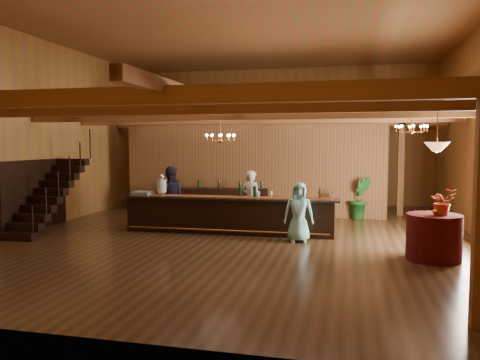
% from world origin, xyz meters
% --- Properties ---
extents(floor, '(14.00, 14.00, 0.00)m').
position_xyz_m(floor, '(0.00, 0.00, 0.00)').
color(floor, '#4E3320').
rests_on(floor, ground).
extents(ceiling, '(14.00, 14.00, 0.00)m').
position_xyz_m(ceiling, '(0.00, 0.00, 5.50)').
color(ceiling, '#95552D').
rests_on(ceiling, wall_back).
extents(wall_back, '(12.00, 0.10, 5.50)m').
position_xyz_m(wall_back, '(0.00, 7.00, 2.75)').
color(wall_back, olive).
rests_on(wall_back, floor).
extents(wall_front, '(12.00, 0.10, 5.50)m').
position_xyz_m(wall_front, '(0.00, -7.00, 2.75)').
color(wall_front, olive).
rests_on(wall_front, floor).
extents(wall_left, '(0.10, 14.00, 5.50)m').
position_xyz_m(wall_left, '(-6.00, 0.00, 2.75)').
color(wall_left, olive).
rests_on(wall_left, floor).
extents(beam_grid, '(11.90, 13.90, 0.39)m').
position_xyz_m(beam_grid, '(0.00, 0.51, 3.24)').
color(beam_grid, '#A45D2D').
rests_on(beam_grid, wall_left).
extents(support_posts, '(9.20, 10.20, 3.20)m').
position_xyz_m(support_posts, '(0.00, -0.50, 1.60)').
color(support_posts, '#A45D2D').
rests_on(support_posts, floor).
extents(partition_wall, '(9.00, 0.18, 3.10)m').
position_xyz_m(partition_wall, '(-0.50, 3.50, 1.55)').
color(partition_wall, brown).
rests_on(partition_wall, floor).
extents(window_right_back, '(0.12, 1.05, 1.75)m').
position_xyz_m(window_right_back, '(5.95, 1.00, 1.55)').
color(window_right_back, white).
rests_on(window_right_back, wall_right).
extents(staircase, '(1.00, 2.80, 2.00)m').
position_xyz_m(staircase, '(-5.45, -0.74, 1.00)').
color(staircase, black).
rests_on(staircase, floor).
extents(backroom_boxes, '(4.10, 0.60, 1.10)m').
position_xyz_m(backroom_boxes, '(-0.29, 5.50, 0.53)').
color(backroom_boxes, black).
rests_on(backroom_boxes, floor).
extents(tasting_bar, '(6.02, 0.87, 1.01)m').
position_xyz_m(tasting_bar, '(-0.43, 0.13, 0.51)').
color(tasting_bar, black).
rests_on(tasting_bar, floor).
extents(beverage_dispenser, '(0.26, 0.26, 0.60)m').
position_xyz_m(beverage_dispenser, '(-2.39, 0.14, 1.29)').
color(beverage_dispenser, silver).
rests_on(beverage_dispenser, tasting_bar).
extents(glass_rack_tray, '(0.50, 0.50, 0.10)m').
position_xyz_m(glass_rack_tray, '(-2.93, 0.04, 1.05)').
color(glass_rack_tray, gray).
rests_on(glass_rack_tray, tasting_bar).
extents(raffle_drum, '(0.34, 0.24, 0.30)m').
position_xyz_m(raffle_drum, '(2.19, 0.12, 1.18)').
color(raffle_drum, brown).
rests_on(raffle_drum, tasting_bar).
extents(bar_bottle_0, '(0.07, 0.07, 0.30)m').
position_xyz_m(bar_bottle_0, '(-0.12, 0.25, 1.15)').
color(bar_bottle_0, black).
rests_on(bar_bottle_0, tasting_bar).
extents(bar_bottle_1, '(0.07, 0.07, 0.30)m').
position_xyz_m(bar_bottle_1, '(0.27, 0.25, 1.15)').
color(bar_bottle_1, black).
rests_on(bar_bottle_1, tasting_bar).
extents(bar_bottle_2, '(0.07, 0.07, 0.30)m').
position_xyz_m(bar_bottle_2, '(0.28, 0.26, 1.15)').
color(bar_bottle_2, black).
rests_on(bar_bottle_2, tasting_bar).
extents(bar_bottle_3, '(0.07, 0.07, 0.30)m').
position_xyz_m(bar_bottle_3, '(0.30, 0.26, 1.15)').
color(bar_bottle_3, black).
rests_on(bar_bottle_3, tasting_bar).
extents(backbar_shelf, '(3.37, 1.06, 0.94)m').
position_xyz_m(backbar_shelf, '(-1.51, 3.04, 0.47)').
color(backbar_shelf, black).
rests_on(backbar_shelf, floor).
extents(round_table, '(1.13, 1.13, 0.98)m').
position_xyz_m(round_table, '(4.55, -1.75, 0.49)').
color(round_table, '#570E0C').
rests_on(round_table, floor).
extents(chandelier_left, '(0.80, 0.80, 0.73)m').
position_xyz_m(chandelier_left, '(-0.59, -0.12, 2.63)').
color(chandelier_left, '#C97332').
rests_on(chandelier_left, beam_grid).
extents(chandelier_right, '(0.80, 0.80, 0.50)m').
position_xyz_m(chandelier_right, '(4.34, 0.66, 2.85)').
color(chandelier_right, '#C97332').
rests_on(chandelier_right, beam_grid).
extents(pendant_lamp, '(0.52, 0.52, 0.90)m').
position_xyz_m(pendant_lamp, '(4.55, -1.75, 2.40)').
color(pendant_lamp, '#C97332').
rests_on(pendant_lamp, beam_grid).
extents(bartender, '(0.72, 0.59, 1.69)m').
position_xyz_m(bartender, '(0.03, 0.96, 0.85)').
color(bartender, white).
rests_on(bartender, floor).
extents(staff_second, '(1.04, 0.93, 1.78)m').
position_xyz_m(staff_second, '(-2.41, 0.82, 0.89)').
color(staff_second, black).
rests_on(staff_second, floor).
extents(guest, '(0.79, 0.56, 1.51)m').
position_xyz_m(guest, '(1.57, -0.58, 0.75)').
color(guest, '#87D3D8').
rests_on(guest, floor).
extents(floor_plant, '(0.79, 0.65, 1.38)m').
position_xyz_m(floor_plant, '(3.15, 3.40, 0.69)').
color(floor_plant, '#1D571F').
rests_on(floor_plant, floor).
extents(table_flowers, '(0.66, 0.62, 0.57)m').
position_xyz_m(table_flowers, '(4.69, -1.81, 1.26)').
color(table_flowers, '#C04925').
rests_on(table_flowers, round_table).
extents(table_vase, '(0.19, 0.19, 0.31)m').
position_xyz_m(table_vase, '(4.58, -1.85, 1.13)').
color(table_vase, '#C97332').
rests_on(table_vase, round_table).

